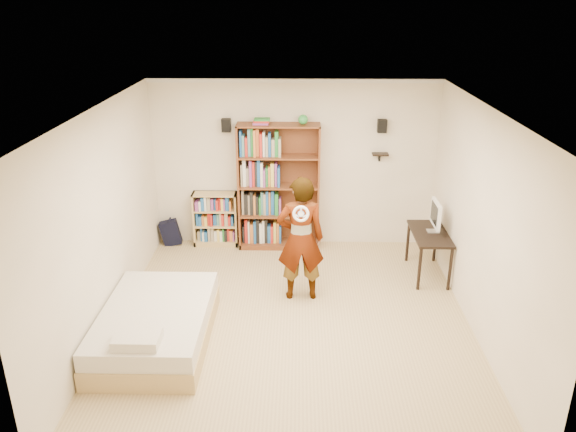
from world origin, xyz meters
name	(u,v)px	position (x,y,z in m)	size (l,w,h in m)	color
ground	(292,322)	(0.00, 0.00, 0.00)	(4.50, 5.00, 0.01)	tan
room_shell	(292,191)	(0.00, 0.00, 1.76)	(4.52, 5.02, 2.71)	#F1E5CE
crown_molding	(292,113)	(0.00, 0.00, 2.67)	(4.50, 5.00, 0.06)	silver
speaker_left	(226,125)	(-1.05, 2.40, 2.00)	(0.14, 0.12, 0.20)	black
speaker_right	(382,126)	(1.35, 2.40, 2.00)	(0.14, 0.12, 0.20)	black
wall_shelf	(380,154)	(1.35, 2.41, 1.55)	(0.25, 0.16, 0.03)	black
tall_bookshelf	(279,188)	(-0.24, 2.31, 1.02)	(1.29, 0.38, 2.04)	brown
low_bookshelf	(216,219)	(-1.28, 2.37, 0.45)	(0.72, 0.27, 0.90)	tan
computer_desk	(428,254)	(1.98, 1.35, 0.34)	(0.50, 0.99, 0.68)	black
imac	(434,217)	(2.03, 1.38, 0.91)	(0.09, 0.46, 0.46)	white
daybed	(156,321)	(-1.61, -0.46, 0.28)	(1.25, 1.92, 0.57)	beige
person	(301,239)	(0.11, 0.66, 0.87)	(0.63, 0.41, 1.73)	black
wii_wheel	(301,214)	(0.11, 0.34, 1.35)	(0.21, 0.21, 0.04)	white
navy_bag	(171,232)	(-2.04, 2.35, 0.22)	(0.32, 0.21, 0.43)	black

